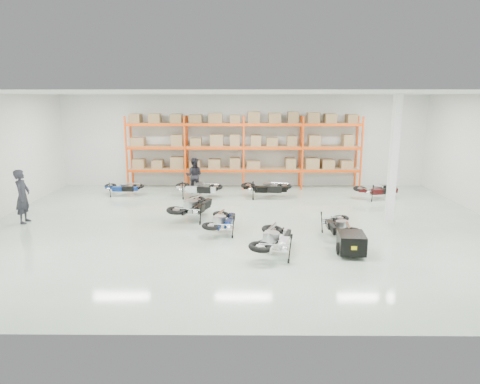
{
  "coord_description": "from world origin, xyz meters",
  "views": [
    {
      "loc": [
        -0.02,
        -14.26,
        4.38
      ],
      "look_at": [
        -0.13,
        0.47,
        1.1
      ],
      "focal_mm": 32.0,
      "sensor_mm": 36.0,
      "label": 1
    }
  ],
  "objects_px": {
    "moto_silver_left": "(275,235)",
    "person_left": "(23,196)",
    "moto_touring_right": "(339,222)",
    "person_back": "(194,175)",
    "trailer": "(351,243)",
    "moto_back_b": "(197,185)",
    "moto_blue_centre": "(222,218)",
    "moto_back_d": "(378,187)",
    "moto_black_far_left": "(193,203)",
    "moto_back_a": "(123,185)",
    "moto_back_c": "(266,185)"
  },
  "relations": [
    {
      "from": "moto_touring_right",
      "to": "trailer",
      "type": "height_order",
      "value": "moto_touring_right"
    },
    {
      "from": "person_back",
      "to": "moto_black_far_left",
      "type": "bearing_deg",
      "value": 97.34
    },
    {
      "from": "moto_black_far_left",
      "to": "moto_back_b",
      "type": "bearing_deg",
      "value": -66.83
    },
    {
      "from": "trailer",
      "to": "person_back",
      "type": "xyz_separation_m",
      "value": [
        -5.33,
        8.07,
        0.45
      ]
    },
    {
      "from": "moto_blue_centre",
      "to": "moto_back_d",
      "type": "bearing_deg",
      "value": -133.08
    },
    {
      "from": "moto_back_c",
      "to": "moto_back_a",
      "type": "bearing_deg",
      "value": 91.49
    },
    {
      "from": "moto_touring_right",
      "to": "moto_silver_left",
      "type": "bearing_deg",
      "value": -144.53
    },
    {
      "from": "trailer",
      "to": "moto_black_far_left",
      "type": "bearing_deg",
      "value": 148.13
    },
    {
      "from": "moto_back_b",
      "to": "moto_back_d",
      "type": "height_order",
      "value": "moto_back_b"
    },
    {
      "from": "trailer",
      "to": "moto_back_c",
      "type": "height_order",
      "value": "moto_back_c"
    },
    {
      "from": "moto_touring_right",
      "to": "moto_back_a",
      "type": "relative_size",
      "value": 1.05
    },
    {
      "from": "moto_silver_left",
      "to": "person_left",
      "type": "distance_m",
      "value": 9.22
    },
    {
      "from": "moto_black_far_left",
      "to": "moto_back_c",
      "type": "xyz_separation_m",
      "value": [
        2.83,
        3.42,
        -0.03
      ]
    },
    {
      "from": "moto_blue_centre",
      "to": "person_left",
      "type": "bearing_deg",
      "value": 1.32
    },
    {
      "from": "trailer",
      "to": "moto_silver_left",
      "type": "bearing_deg",
      "value": -176.08
    },
    {
      "from": "moto_touring_right",
      "to": "person_left",
      "type": "relative_size",
      "value": 0.87
    },
    {
      "from": "moto_touring_right",
      "to": "trailer",
      "type": "bearing_deg",
      "value": -90.38
    },
    {
      "from": "moto_black_far_left",
      "to": "moto_back_c",
      "type": "bearing_deg",
      "value": -109.92
    },
    {
      "from": "moto_back_d",
      "to": "person_left",
      "type": "relative_size",
      "value": 0.9
    },
    {
      "from": "moto_back_b",
      "to": "person_back",
      "type": "bearing_deg",
      "value": 25.23
    },
    {
      "from": "moto_touring_right",
      "to": "person_left",
      "type": "bearing_deg",
      "value": 171.41
    },
    {
      "from": "moto_black_far_left",
      "to": "trailer",
      "type": "bearing_deg",
      "value": 162.84
    },
    {
      "from": "moto_back_c",
      "to": "moto_black_far_left",
      "type": "bearing_deg",
      "value": 145.41
    },
    {
      "from": "person_back",
      "to": "moto_touring_right",
      "type": "bearing_deg",
      "value": 130.82
    },
    {
      "from": "moto_blue_centre",
      "to": "moto_back_d",
      "type": "distance_m",
      "value": 8.16
    },
    {
      "from": "moto_back_c",
      "to": "person_back",
      "type": "xyz_separation_m",
      "value": [
        -3.29,
        1.0,
        0.23
      ]
    },
    {
      "from": "moto_blue_centre",
      "to": "person_left",
      "type": "distance_m",
      "value": 7.2
    },
    {
      "from": "moto_silver_left",
      "to": "moto_touring_right",
      "type": "xyz_separation_m",
      "value": [
        2.16,
        1.56,
        -0.07
      ]
    },
    {
      "from": "moto_blue_centre",
      "to": "moto_black_far_left",
      "type": "bearing_deg",
      "value": -44.74
    },
    {
      "from": "moto_black_far_left",
      "to": "trailer",
      "type": "height_order",
      "value": "moto_black_far_left"
    },
    {
      "from": "trailer",
      "to": "moto_back_c",
      "type": "xyz_separation_m",
      "value": [
        -2.04,
        7.07,
        0.22
      ]
    },
    {
      "from": "moto_back_c",
      "to": "moto_back_b",
      "type": "bearing_deg",
      "value": 95.2
    },
    {
      "from": "moto_black_far_left",
      "to": "moto_back_b",
      "type": "distance_m",
      "value": 3.41
    },
    {
      "from": "person_back",
      "to": "moto_back_a",
      "type": "bearing_deg",
      "value": 12.06
    },
    {
      "from": "trailer",
      "to": "person_back",
      "type": "height_order",
      "value": "person_back"
    },
    {
      "from": "moto_blue_centre",
      "to": "moto_silver_left",
      "type": "relative_size",
      "value": 0.88
    },
    {
      "from": "moto_black_far_left",
      "to": "person_left",
      "type": "height_order",
      "value": "person_left"
    },
    {
      "from": "moto_back_b",
      "to": "person_left",
      "type": "height_order",
      "value": "person_left"
    },
    {
      "from": "person_back",
      "to": "trailer",
      "type": "bearing_deg",
      "value": 124.79
    },
    {
      "from": "moto_back_d",
      "to": "moto_back_b",
      "type": "bearing_deg",
      "value": 77.41
    },
    {
      "from": "moto_back_d",
      "to": "moto_touring_right",
      "type": "bearing_deg",
      "value": 140.51
    },
    {
      "from": "moto_back_a",
      "to": "person_back",
      "type": "distance_m",
      "value": 3.25
    },
    {
      "from": "moto_blue_centre",
      "to": "moto_back_c",
      "type": "distance_m",
      "value": 5.32
    },
    {
      "from": "moto_blue_centre",
      "to": "trailer",
      "type": "bearing_deg",
      "value": 162.05
    },
    {
      "from": "moto_back_b",
      "to": "person_back",
      "type": "distance_m",
      "value": 1.07
    },
    {
      "from": "moto_blue_centre",
      "to": "moto_silver_left",
      "type": "bearing_deg",
      "value": 139.03
    },
    {
      "from": "moto_blue_centre",
      "to": "moto_back_b",
      "type": "relative_size",
      "value": 0.91
    },
    {
      "from": "moto_touring_right",
      "to": "person_back",
      "type": "distance_m",
      "value": 8.39
    },
    {
      "from": "trailer",
      "to": "moto_back_b",
      "type": "bearing_deg",
      "value": 130.71
    },
    {
      "from": "moto_blue_centre",
      "to": "moto_silver_left",
      "type": "xyz_separation_m",
      "value": [
        1.58,
        -1.98,
        0.07
      ]
    }
  ]
}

